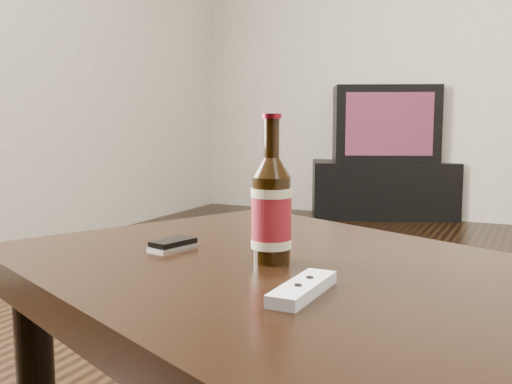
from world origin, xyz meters
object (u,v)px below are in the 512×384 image
at_px(tv_stand, 383,189).
at_px(coffee_table, 344,320).
at_px(phone, 173,244).
at_px(remote, 303,289).
at_px(tv, 384,124).
at_px(beer_bottle, 271,211).

xyz_separation_m(tv_stand, coffee_table, (0.81, -3.61, 0.22)).
height_order(tv_stand, phone, phone).
distance_m(tv_stand, coffee_table, 3.70).
height_order(coffee_table, remote, remote).
relative_size(tv_stand, tv, 1.21).
xyz_separation_m(coffee_table, remote, (-0.03, -0.10, 0.07)).
bearing_deg(coffee_table, beer_bottle, 158.63).
distance_m(tv_stand, remote, 3.80).
relative_size(beer_bottle, remote, 1.58).
bearing_deg(phone, beer_bottle, 8.48).
height_order(beer_bottle, phone, beer_bottle).
distance_m(beer_bottle, remote, 0.22).
bearing_deg(phone, coffee_table, 1.89).
height_order(tv, remote, tv).
distance_m(coffee_table, remote, 0.13).
bearing_deg(tv, coffee_table, -99.37).
xyz_separation_m(tv, remote, (0.78, -3.71, -0.20)).
distance_m(coffee_table, phone, 0.39).
bearing_deg(tv, phone, -105.04).
height_order(tv_stand, remote, remote).
xyz_separation_m(tv, phone, (0.43, -3.52, -0.20)).
relative_size(tv, beer_bottle, 3.32).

